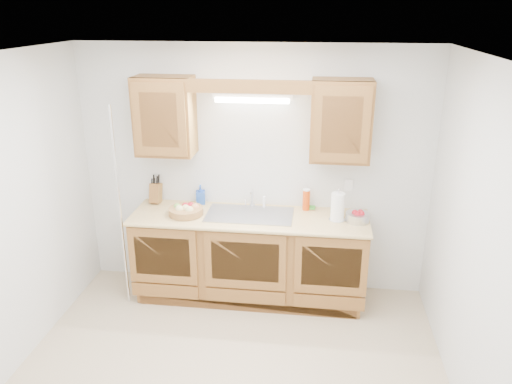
# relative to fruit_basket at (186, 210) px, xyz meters

# --- Properties ---
(room) EXTENTS (3.52, 3.50, 2.50)m
(room) POSITION_rel_fruit_basket_xyz_m (0.62, -1.14, 0.30)
(room) COLOR tan
(room) RESTS_ON ground
(base_cabinets) EXTENTS (2.20, 0.60, 0.86)m
(base_cabinets) POSITION_rel_fruit_basket_xyz_m (0.62, 0.06, -0.51)
(base_cabinets) COLOR olive
(base_cabinets) RESTS_ON ground
(countertop) EXTENTS (2.30, 0.63, 0.04)m
(countertop) POSITION_rel_fruit_basket_xyz_m (0.62, 0.05, -0.07)
(countertop) COLOR #D5B570
(countertop) RESTS_ON base_cabinets
(upper_cabinet_left) EXTENTS (0.55, 0.33, 0.75)m
(upper_cabinet_left) POSITION_rel_fruit_basket_xyz_m (-0.21, 0.20, 0.88)
(upper_cabinet_left) COLOR olive
(upper_cabinet_left) RESTS_ON room
(upper_cabinet_right) EXTENTS (0.55, 0.33, 0.75)m
(upper_cabinet_right) POSITION_rel_fruit_basket_xyz_m (1.45, 0.20, 0.88)
(upper_cabinet_right) COLOR olive
(upper_cabinet_right) RESTS_ON room
(valance) EXTENTS (2.20, 0.05, 0.12)m
(valance) POSITION_rel_fruit_basket_xyz_m (0.62, 0.05, 1.19)
(valance) COLOR olive
(valance) RESTS_ON room
(fluorescent_fixture) EXTENTS (0.76, 0.08, 0.08)m
(fluorescent_fixture) POSITION_rel_fruit_basket_xyz_m (0.62, 0.28, 1.05)
(fluorescent_fixture) COLOR white
(fluorescent_fixture) RESTS_ON room
(sink) EXTENTS (0.84, 0.46, 0.36)m
(sink) POSITION_rel_fruit_basket_xyz_m (0.62, 0.07, -0.12)
(sink) COLOR #9E9EA3
(sink) RESTS_ON countertop
(wire_shelf_pole) EXTENTS (0.03, 0.03, 2.00)m
(wire_shelf_pole) POSITION_rel_fruit_basket_xyz_m (-0.58, -0.20, 0.05)
(wire_shelf_pole) COLOR silver
(wire_shelf_pole) RESTS_ON ground
(outlet_plate) EXTENTS (0.08, 0.01, 0.12)m
(outlet_plate) POSITION_rel_fruit_basket_xyz_m (1.57, 0.36, 0.20)
(outlet_plate) COLOR white
(outlet_plate) RESTS_ON room
(fruit_basket) EXTENTS (0.43, 0.43, 0.10)m
(fruit_basket) POSITION_rel_fruit_basket_xyz_m (0.00, 0.00, 0.00)
(fruit_basket) COLOR olive
(fruit_basket) RESTS_ON countertop
(knife_block) EXTENTS (0.11, 0.17, 0.30)m
(knife_block) POSITION_rel_fruit_basket_xyz_m (-0.39, 0.28, 0.06)
(knife_block) COLOR olive
(knife_block) RESTS_ON countertop
(orange_canister) EXTENTS (0.08, 0.08, 0.22)m
(orange_canister) POSITION_rel_fruit_basket_xyz_m (1.16, 0.27, 0.06)
(orange_canister) COLOR #D4420B
(orange_canister) RESTS_ON countertop
(soap_bottle) EXTENTS (0.11, 0.11, 0.20)m
(soap_bottle) POSITION_rel_fruit_basket_xyz_m (0.08, 0.30, 0.05)
(soap_bottle) COLOR #224DAE
(soap_bottle) RESTS_ON countertop
(sponge) EXTENTS (0.13, 0.09, 0.02)m
(sponge) POSITION_rel_fruit_basket_xyz_m (1.19, 0.30, -0.04)
(sponge) COLOR #CC333F
(sponge) RESTS_ON countertop
(paper_towel) EXTENTS (0.16, 0.16, 0.32)m
(paper_towel) POSITION_rel_fruit_basket_xyz_m (1.46, 0.04, 0.09)
(paper_towel) COLOR silver
(paper_towel) RESTS_ON countertop
(apple_bowl) EXTENTS (0.28, 0.28, 0.12)m
(apple_bowl) POSITION_rel_fruit_basket_xyz_m (1.65, 0.04, 0.00)
(apple_bowl) COLOR silver
(apple_bowl) RESTS_ON countertop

